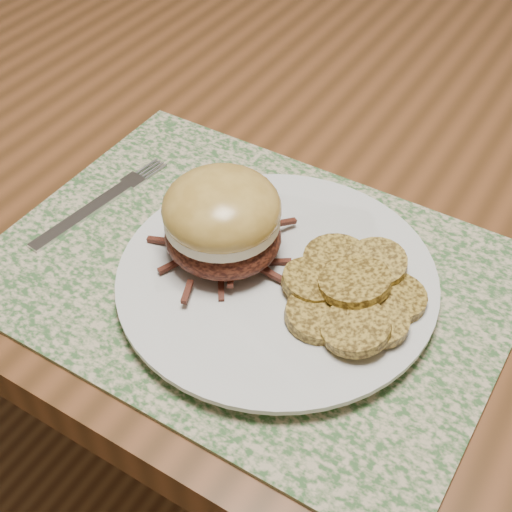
{
  "coord_description": "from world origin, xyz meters",
  "views": [
    {
      "loc": [
        0.28,
        -0.63,
        1.21
      ],
      "look_at": [
        0.05,
        -0.27,
        0.79
      ],
      "focal_mm": 50.0,
      "sensor_mm": 36.0,
      "label": 1
    }
  ],
  "objects_px": {
    "dinner_plate": "(277,280)",
    "pork_sandwich": "(222,220)",
    "dining_table": "(333,179)",
    "fork": "(102,202)"
  },
  "relations": [
    {
      "from": "dinner_plate",
      "to": "pork_sandwich",
      "type": "xyz_separation_m",
      "value": [
        -0.05,
        -0.0,
        0.05
      ]
    },
    {
      "from": "dining_table",
      "to": "dinner_plate",
      "type": "height_order",
      "value": "dinner_plate"
    },
    {
      "from": "dinner_plate",
      "to": "fork",
      "type": "xyz_separation_m",
      "value": [
        -0.2,
        0.01,
        -0.01
      ]
    },
    {
      "from": "pork_sandwich",
      "to": "fork",
      "type": "distance_m",
      "value": 0.16
    },
    {
      "from": "dining_table",
      "to": "dinner_plate",
      "type": "bearing_deg",
      "value": -74.82
    },
    {
      "from": "pork_sandwich",
      "to": "fork",
      "type": "xyz_separation_m",
      "value": [
        -0.15,
        0.01,
        -0.05
      ]
    },
    {
      "from": "dinner_plate",
      "to": "pork_sandwich",
      "type": "relative_size",
      "value": 1.93
    },
    {
      "from": "dining_table",
      "to": "pork_sandwich",
      "type": "relative_size",
      "value": 11.13
    },
    {
      "from": "dining_table",
      "to": "dinner_plate",
      "type": "relative_size",
      "value": 5.77
    },
    {
      "from": "pork_sandwich",
      "to": "fork",
      "type": "height_order",
      "value": "pork_sandwich"
    }
  ]
}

